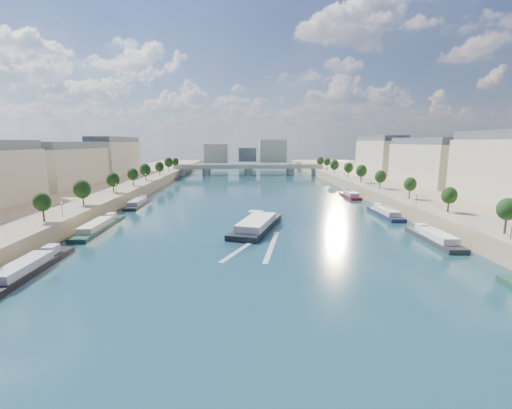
{
  "coord_description": "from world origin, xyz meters",
  "views": [
    {
      "loc": [
        -3.12,
        -22.24,
        25.33
      ],
      "look_at": [
        0.59,
        87.72,
        5.0
      ],
      "focal_mm": 24.0,
      "sensor_mm": 36.0,
      "label": 1
    }
  ],
  "objects": [
    {
      "name": "ground",
      "position": [
        0.0,
        100.0,
        0.0
      ],
      "size": [
        700.0,
        700.0,
        0.0
      ],
      "primitive_type": "plane",
      "color": "#0B2F33",
      "rests_on": "ground"
    },
    {
      "name": "quay_left",
      "position": [
        -72.0,
        100.0,
        2.5
      ],
      "size": [
        44.0,
        520.0,
        5.0
      ],
      "primitive_type": "cube",
      "color": "#9E8460",
      "rests_on": "ground"
    },
    {
      "name": "quay_right",
      "position": [
        72.0,
        100.0,
        2.5
      ],
      "size": [
        44.0,
        520.0,
        5.0
      ],
      "primitive_type": "cube",
      "color": "#9E8460",
      "rests_on": "ground"
    },
    {
      "name": "pave_left",
      "position": [
        -57.0,
        100.0,
        5.05
      ],
      "size": [
        14.0,
        520.0,
        0.1
      ],
      "primitive_type": "cube",
      "color": "gray",
      "rests_on": "quay_left"
    },
    {
      "name": "pave_right",
      "position": [
        57.0,
        100.0,
        5.05
      ],
      "size": [
        14.0,
        520.0,
        0.1
      ],
      "primitive_type": "cube",
      "color": "gray",
      "rests_on": "quay_right"
    },
    {
      "name": "trees_left",
      "position": [
        -55.0,
        102.0,
        10.48
      ],
      "size": [
        4.8,
        268.8,
        8.26
      ],
      "color": "#382B1E",
      "rests_on": "ground"
    },
    {
      "name": "trees_right",
      "position": [
        55.0,
        110.0,
        10.48
      ],
      "size": [
        4.8,
        268.8,
        8.26
      ],
      "color": "#382B1E",
      "rests_on": "ground"
    },
    {
      "name": "lamps_left",
      "position": [
        -52.5,
        90.0,
        7.78
      ],
      "size": [
        0.36,
        200.36,
        4.28
      ],
      "color": "black",
      "rests_on": "ground"
    },
    {
      "name": "lamps_right",
      "position": [
        52.5,
        105.0,
        7.78
      ],
      "size": [
        0.36,
        200.36,
        4.28
      ],
      "color": "black",
      "rests_on": "ground"
    },
    {
      "name": "buildings_left",
      "position": [
        -85.0,
        112.0,
        16.45
      ],
      "size": [
        16.0,
        226.0,
        23.2
      ],
      "color": "#C2B895",
      "rests_on": "ground"
    },
    {
      "name": "buildings_right",
      "position": [
        85.0,
        112.0,
        16.45
      ],
      "size": [
        16.0,
        226.0,
        23.2
      ],
      "color": "#C2B895",
      "rests_on": "ground"
    },
    {
      "name": "skyline",
      "position": [
        3.19,
        319.52,
        14.66
      ],
      "size": [
        79.0,
        42.0,
        22.0
      ],
      "color": "#C2B895",
      "rests_on": "ground"
    },
    {
      "name": "bridge",
      "position": [
        0.0,
        239.53,
        5.08
      ],
      "size": [
        112.0,
        12.0,
        8.15
      ],
      "color": "#C1B79E",
      "rests_on": "ground"
    },
    {
      "name": "tour_barge",
      "position": [
        0.33,
        75.33,
        1.18
      ],
      "size": [
        17.42,
        31.32,
        4.09
      ],
      "rotation": [
        0.0,
        0.0,
        -0.31
      ],
      "color": "black",
      "rests_on": "ground"
    },
    {
      "name": "wake",
      "position": [
        0.33,
        58.79,
        0.02
      ],
      "size": [
        15.44,
        25.76,
        0.04
      ],
      "color": "silver",
      "rests_on": "ground"
    },
    {
      "name": "moored_barges_left",
      "position": [
        -45.5,
        46.46,
        0.84
      ],
      "size": [
        5.0,
        157.99,
        3.6
      ],
      "color": "#171632",
      "rests_on": "ground"
    },
    {
      "name": "moored_barges_right",
      "position": [
        45.5,
        58.13,
        0.84
      ],
      "size": [
        5.0,
        163.11,
        3.6
      ],
      "color": "black",
      "rests_on": "ground"
    }
  ]
}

